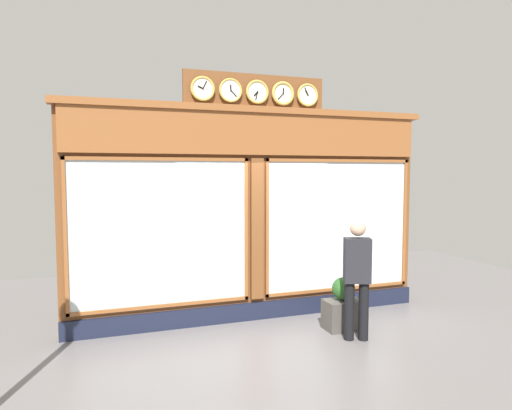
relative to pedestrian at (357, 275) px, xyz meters
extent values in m
plane|color=slate|center=(1.05, 1.51, -0.93)|extent=(14.00, 14.00, 0.00)
cube|color=brown|center=(1.05, -1.44, 0.70)|extent=(5.81, 0.30, 3.27)
cube|color=#191E33|center=(1.05, -1.27, -0.79)|extent=(5.81, 0.08, 0.28)
cube|color=brown|center=(1.05, -1.25, 2.01)|extent=(5.69, 0.08, 0.65)
cube|color=brown|center=(1.05, -1.27, 2.39)|extent=(5.92, 0.20, 0.10)
cube|color=silver|center=(-0.43, -1.27, 0.53)|extent=(2.55, 0.02, 2.12)
cube|color=brown|center=(-0.43, -1.25, 1.61)|extent=(2.65, 0.04, 0.05)
cube|color=brown|center=(-0.43, -1.25, -0.56)|extent=(2.65, 0.04, 0.05)
cube|color=brown|center=(-1.73, -1.25, 0.53)|extent=(0.05, 0.04, 2.22)
cube|color=brown|center=(0.87, -1.25, 0.53)|extent=(0.05, 0.04, 2.22)
cube|color=silver|center=(2.52, -1.27, 0.53)|extent=(2.55, 0.02, 2.12)
cube|color=brown|center=(2.52, -1.25, 1.61)|extent=(2.65, 0.04, 0.05)
cube|color=brown|center=(2.52, -1.25, -0.56)|extent=(2.65, 0.04, 0.05)
cube|color=brown|center=(3.82, -1.25, 0.53)|extent=(0.05, 0.04, 2.22)
cube|color=brown|center=(1.22, -1.25, 0.53)|extent=(0.05, 0.04, 2.22)
cube|color=brown|center=(1.05, -1.26, 0.53)|extent=(0.20, 0.10, 2.22)
cube|color=brown|center=(1.05, -1.31, 2.65)|extent=(2.27, 0.06, 0.57)
cylinder|color=silver|center=(0.20, -1.23, 2.65)|extent=(0.30, 0.02, 0.30)
torus|color=gold|center=(0.20, -1.23, 2.65)|extent=(0.37, 0.04, 0.37)
cube|color=black|center=(0.22, -1.21, 2.68)|extent=(0.06, 0.01, 0.08)
cube|color=black|center=(0.22, -1.21, 2.71)|extent=(0.07, 0.01, 0.12)
sphere|color=black|center=(0.20, -1.21, 2.65)|extent=(0.02, 0.02, 0.02)
cylinder|color=silver|center=(0.62, -1.23, 2.65)|extent=(0.30, 0.02, 0.30)
torus|color=gold|center=(0.62, -1.23, 2.65)|extent=(0.38, 0.05, 0.38)
cube|color=black|center=(0.62, -1.21, 2.69)|extent=(0.02, 0.01, 0.08)
cube|color=black|center=(0.66, -1.21, 2.60)|extent=(0.09, 0.01, 0.10)
sphere|color=black|center=(0.62, -1.21, 2.65)|extent=(0.02, 0.02, 0.02)
cylinder|color=silver|center=(1.05, -1.23, 2.65)|extent=(0.30, 0.02, 0.30)
torus|color=gold|center=(1.05, -1.23, 2.65)|extent=(0.37, 0.04, 0.37)
cube|color=black|center=(1.07, -1.21, 2.62)|extent=(0.07, 0.01, 0.07)
cube|color=black|center=(1.06, -1.21, 2.59)|extent=(0.04, 0.01, 0.13)
sphere|color=black|center=(1.05, -1.21, 2.65)|extent=(0.02, 0.02, 0.02)
cylinder|color=silver|center=(1.47, -1.23, 2.65)|extent=(0.30, 0.02, 0.30)
torus|color=gold|center=(1.47, -1.23, 2.65)|extent=(0.36, 0.04, 0.36)
cube|color=black|center=(1.47, -1.21, 2.69)|extent=(0.02, 0.01, 0.08)
cube|color=black|center=(1.42, -1.21, 2.60)|extent=(0.10, 0.01, 0.10)
sphere|color=black|center=(1.47, -1.21, 2.65)|extent=(0.02, 0.02, 0.02)
cylinder|color=silver|center=(1.90, -1.23, 2.65)|extent=(0.30, 0.02, 0.30)
torus|color=gold|center=(1.90, -1.23, 2.65)|extent=(0.37, 0.04, 0.37)
cube|color=black|center=(1.93, -1.21, 2.67)|extent=(0.08, 0.01, 0.05)
cube|color=black|center=(1.87, -1.21, 2.71)|extent=(0.07, 0.01, 0.12)
sphere|color=black|center=(1.90, -1.21, 2.65)|extent=(0.02, 0.02, 0.02)
cylinder|color=black|center=(0.09, -0.04, -0.52)|extent=(0.14, 0.14, 0.82)
cylinder|color=black|center=(-0.09, 0.04, -0.52)|extent=(0.14, 0.14, 0.82)
cube|color=#232328|center=(0.00, 0.00, 0.20)|extent=(0.42, 0.34, 0.62)
sphere|color=tan|center=(0.00, 0.00, 0.65)|extent=(0.22, 0.22, 0.22)
cube|color=#4C4742|center=(-0.04, -0.44, -0.71)|extent=(0.56, 0.36, 0.44)
sphere|color=#285623|center=(-0.04, -0.44, -0.32)|extent=(0.34, 0.34, 0.34)
camera|label=1|loc=(3.32, 5.30, 1.43)|focal=31.18mm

